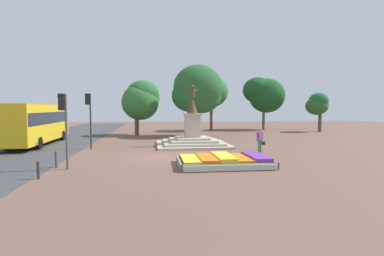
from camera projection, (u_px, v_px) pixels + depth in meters
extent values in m
plane|color=brown|center=(166.00, 158.00, 17.99)|extent=(91.58, 91.58, 0.00)
cube|color=#38281C|center=(224.00, 162.00, 15.66)|extent=(4.62, 2.87, 0.31)
cube|color=gray|center=(231.00, 167.00, 14.20)|extent=(4.80, 0.14, 0.35)
cube|color=gray|center=(218.00, 157.00, 17.11)|extent=(4.80, 0.14, 0.35)
cube|color=gray|center=(179.00, 163.00, 15.37)|extent=(0.12, 3.03, 0.35)
cube|color=gray|center=(267.00, 161.00, 15.93)|extent=(0.12, 3.03, 0.35)
cube|color=yellow|center=(190.00, 159.00, 15.43)|extent=(0.90, 2.64, 0.12)
cube|color=orange|center=(207.00, 158.00, 15.53)|extent=(0.90, 2.64, 0.17)
cube|color=yellow|center=(224.00, 157.00, 15.64)|extent=(0.90, 2.64, 0.23)
cube|color=orange|center=(240.00, 158.00, 15.75)|extent=(0.90, 2.64, 0.12)
cube|color=#72339E|center=(256.00, 157.00, 15.85)|extent=(0.90, 2.64, 0.22)
cube|color=#B2BCAD|center=(231.00, 168.00, 14.15)|extent=(4.56, 0.23, 0.27)
cube|color=#B1A792|center=(192.00, 144.00, 23.81)|extent=(5.58, 5.58, 0.17)
cube|color=#B0A591|center=(192.00, 142.00, 23.80)|extent=(4.57, 4.57, 0.17)
cube|color=#B3A994|center=(192.00, 140.00, 23.79)|extent=(3.55, 3.55, 0.17)
cube|color=#B3A995|center=(192.00, 138.00, 23.78)|extent=(2.54, 2.54, 0.17)
cube|color=#B2A893|center=(192.00, 126.00, 23.71)|extent=(1.15, 1.15, 1.75)
cube|color=#B2A893|center=(192.00, 114.00, 23.65)|extent=(1.36, 1.36, 0.12)
cone|color=#473823|center=(192.00, 106.00, 23.60)|extent=(0.87, 0.87, 1.23)
cylinder|color=#473823|center=(192.00, 93.00, 23.53)|extent=(0.37, 0.37, 0.72)
sphere|color=#473823|center=(192.00, 87.00, 23.50)|extent=(0.31, 0.31, 0.31)
cylinder|color=#473823|center=(194.00, 91.00, 23.68)|extent=(0.57, 0.45, 0.43)
cylinder|color=#4C5156|center=(67.00, 132.00, 14.50)|extent=(0.12, 0.12, 3.68)
cube|color=black|center=(61.00, 102.00, 14.35)|extent=(0.28, 0.31, 0.80)
cylinder|color=#4B0808|center=(58.00, 96.00, 14.30)|extent=(0.05, 0.14, 0.14)
cylinder|color=yellow|center=(58.00, 102.00, 14.32)|extent=(0.05, 0.14, 0.14)
cylinder|color=#0D4211|center=(58.00, 108.00, 14.34)|extent=(0.05, 0.14, 0.14)
cylinder|color=#2D2D33|center=(91.00, 121.00, 21.61)|extent=(0.12, 0.12, 4.02)
cube|color=black|center=(87.00, 99.00, 21.48)|extent=(0.25, 0.29, 0.80)
cylinder|color=red|center=(85.00, 95.00, 21.45)|extent=(0.03, 0.14, 0.14)
cylinder|color=#543E08|center=(85.00, 99.00, 21.47)|extent=(0.03, 0.14, 0.14)
cylinder|color=#0D4211|center=(85.00, 103.00, 21.49)|extent=(0.03, 0.14, 0.14)
cube|color=gold|center=(90.00, 135.00, 21.67)|extent=(0.11, 0.16, 0.20)
cube|color=gold|center=(36.00, 123.00, 24.07)|extent=(2.56, 10.07, 2.83)
cube|color=black|center=(36.00, 118.00, 24.04)|extent=(2.57, 9.77, 0.91)
cube|color=#B79214|center=(36.00, 105.00, 23.97)|extent=(2.51, 9.87, 0.10)
cylinder|color=black|center=(37.00, 136.00, 27.22)|extent=(0.30, 0.91, 0.90)
cylinder|color=black|center=(62.00, 135.00, 27.54)|extent=(0.30, 0.91, 0.90)
cylinder|color=black|center=(6.00, 144.00, 21.28)|extent=(0.30, 0.91, 0.90)
cylinder|color=black|center=(39.00, 143.00, 21.60)|extent=(0.30, 0.91, 0.90)
cylinder|color=#338C4C|center=(259.00, 147.00, 20.05)|extent=(0.13, 0.13, 0.81)
cylinder|color=#338C4C|center=(261.00, 146.00, 20.15)|extent=(0.13, 0.13, 0.81)
cube|color=#8C4C99|center=(260.00, 136.00, 20.05)|extent=(0.44, 0.35, 0.57)
cylinder|color=#8C4C99|center=(257.00, 137.00, 19.93)|extent=(0.09, 0.09, 0.54)
cylinder|color=#8C4C99|center=(263.00, 136.00, 20.18)|extent=(0.09, 0.09, 0.54)
sphere|color=#8C664C|center=(260.00, 130.00, 20.02)|extent=(0.21, 0.21, 0.21)
cube|color=black|center=(263.00, 143.00, 20.24)|extent=(0.30, 0.22, 0.22)
cylinder|color=#2D2D33|center=(38.00, 171.00, 12.62)|extent=(0.12, 0.12, 0.67)
sphere|color=#2D2D33|center=(38.00, 162.00, 12.59)|extent=(0.13, 0.13, 0.13)
cylinder|color=#4C5156|center=(56.00, 160.00, 14.99)|extent=(0.14, 0.14, 0.76)
sphere|color=#4C5156|center=(56.00, 152.00, 14.96)|extent=(0.16, 0.16, 0.16)
cylinder|color=brown|center=(264.00, 118.00, 40.08)|extent=(0.35, 0.35, 3.15)
ellipsoid|color=#1A4A20|center=(258.00, 90.00, 40.60)|extent=(3.97, 4.36, 3.49)
ellipsoid|color=#1A4C20|center=(267.00, 96.00, 40.47)|extent=(4.81, 4.85, 4.61)
cylinder|color=brown|center=(211.00, 118.00, 38.81)|extent=(0.38, 0.38, 3.39)
ellipsoid|color=#2A6C35|center=(212.00, 91.00, 39.06)|extent=(4.12, 4.38, 4.03)
ellipsoid|color=#2E6E33|center=(209.00, 94.00, 38.84)|extent=(4.21, 4.54, 3.49)
ellipsoid|color=#2A6A32|center=(208.00, 91.00, 39.34)|extent=(3.37, 3.38, 2.89)
cylinder|color=brown|center=(137.00, 124.00, 32.14)|extent=(0.46, 0.46, 2.55)
ellipsoid|color=#2F6C31|center=(140.00, 102.00, 32.31)|extent=(3.98, 3.78, 3.84)
ellipsoid|color=#316A34|center=(142.00, 97.00, 32.80)|extent=(3.77, 3.70, 3.75)
ellipsoid|color=#2B6732|center=(144.00, 94.00, 32.33)|extent=(3.31, 3.05, 2.93)
cylinder|color=brown|center=(320.00, 122.00, 37.39)|extent=(0.41, 0.41, 2.28)
ellipsoid|color=#205E2C|center=(319.00, 101.00, 37.13)|extent=(2.30, 2.46, 2.05)
ellipsoid|color=#275A25|center=(317.00, 106.00, 37.08)|extent=(2.81, 2.42, 2.20)
cylinder|color=#4C3823|center=(195.00, 123.00, 31.72)|extent=(0.50, 0.50, 2.77)
ellipsoid|color=#205C2C|center=(189.00, 96.00, 31.35)|extent=(3.73, 4.03, 3.35)
ellipsoid|color=#235F2A|center=(201.00, 96.00, 31.72)|extent=(4.25, 4.14, 3.72)
ellipsoid|color=#275A2B|center=(198.00, 87.00, 31.25)|extent=(5.16, 4.63, 4.70)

